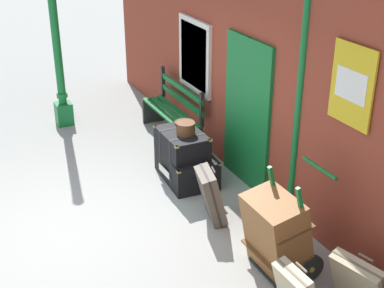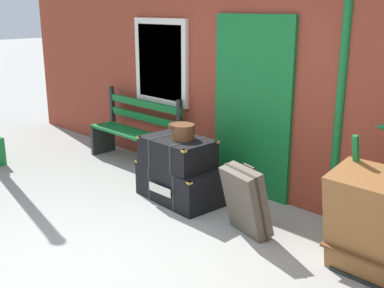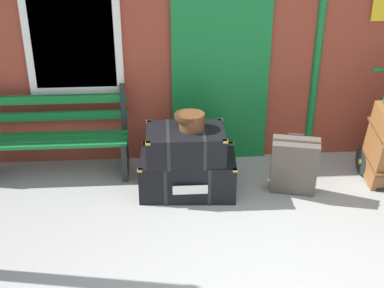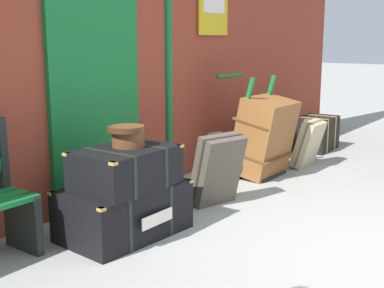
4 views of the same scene
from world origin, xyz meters
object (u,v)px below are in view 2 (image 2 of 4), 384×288
platform_bench (136,133)px  porters_trolley (381,239)px  steamer_trunk_base (183,182)px  suitcase_slate (246,201)px  round_hatbox (183,131)px  large_brown_trunk (374,224)px  steamer_trunk_middle (177,152)px

platform_bench → porters_trolley: porters_trolley is taller
steamer_trunk_base → suitcase_slate: size_ratio=1.47×
round_hatbox → suitcase_slate: size_ratio=0.43×
platform_bench → porters_trolley: size_ratio=1.35×
large_brown_trunk → round_hatbox: bearing=179.9°
platform_bench → suitcase_slate: size_ratio=2.24×
steamer_trunk_middle → porters_trolley: bearing=4.9°
steamer_trunk_middle → suitcase_slate: size_ratio=1.14×
steamer_trunk_base → large_brown_trunk: 2.33m
platform_bench → steamer_trunk_middle: (1.42, -0.51, 0.14)m
steamer_trunk_base → large_brown_trunk: bearing=-0.8°
platform_bench → round_hatbox: (1.48, -0.48, 0.39)m
platform_bench → large_brown_trunk: (3.76, -0.49, 0.03)m
steamer_trunk_middle → steamer_trunk_base: bearing=67.8°
suitcase_slate → steamer_trunk_base: bearing=170.4°
round_hatbox → steamer_trunk_middle: bearing=-153.6°
steamer_trunk_base → porters_trolley: porters_trolley is taller
large_brown_trunk → suitcase_slate: 1.23m
platform_bench → large_brown_trunk: size_ratio=1.69×
steamer_trunk_base → large_brown_trunk: (2.32, -0.03, 0.26)m
platform_bench → steamer_trunk_middle: bearing=-19.8°
platform_bench → steamer_trunk_middle: size_ratio=1.96×
steamer_trunk_middle → large_brown_trunk: size_ratio=0.86×
round_hatbox → porters_trolley: (2.28, 0.17, -0.57)m
porters_trolley → suitcase_slate: (-1.21, -0.33, 0.08)m
platform_bench → steamer_trunk_base: bearing=-17.5°
platform_bench → steamer_trunk_base: size_ratio=1.52×
platform_bench → porters_trolley: bearing=-4.7°
platform_bench → porters_trolley: (3.76, -0.31, -0.18)m
round_hatbox → suitcase_slate: (1.07, -0.16, -0.49)m
platform_bench → steamer_trunk_base: platform_bench is taller
steamer_trunk_base → porters_trolley: size_ratio=0.89×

